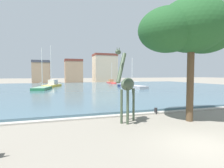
{
  "coord_description": "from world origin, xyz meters",
  "views": [
    {
      "loc": [
        -6.18,
        -6.12,
        3.14
      ],
      "look_at": [
        -0.8,
        10.58,
        2.2
      ],
      "focal_mm": 28.66,
      "sensor_mm": 36.0,
      "label": 1
    }
  ],
  "objects_px": {
    "sailboat_navy": "(122,85)",
    "sailboat_green": "(43,89)",
    "giraffe_statue": "(127,86)",
    "shade_tree": "(189,29)",
    "sailboat_yellow": "(51,85)",
    "mooring_bollard": "(156,111)",
    "sailboat_grey": "(131,87)",
    "sailboat_red": "(112,82)"
  },
  "relations": [
    {
      "from": "sailboat_green",
      "to": "shade_tree",
      "type": "height_order",
      "value": "sailboat_green"
    },
    {
      "from": "sailboat_navy",
      "to": "sailboat_green",
      "type": "distance_m",
      "value": 19.69
    },
    {
      "from": "giraffe_statue",
      "to": "sailboat_grey",
      "type": "relative_size",
      "value": 0.49
    },
    {
      "from": "sailboat_navy",
      "to": "mooring_bollard",
      "type": "relative_size",
      "value": 16.54
    },
    {
      "from": "sailboat_red",
      "to": "sailboat_yellow",
      "type": "relative_size",
      "value": 0.78
    },
    {
      "from": "sailboat_navy",
      "to": "sailboat_yellow",
      "type": "distance_m",
      "value": 17.06
    },
    {
      "from": "giraffe_statue",
      "to": "shade_tree",
      "type": "relative_size",
      "value": 0.59
    },
    {
      "from": "giraffe_statue",
      "to": "sailboat_yellow",
      "type": "height_order",
      "value": "sailboat_yellow"
    },
    {
      "from": "sailboat_navy",
      "to": "sailboat_green",
      "type": "height_order",
      "value": "sailboat_navy"
    },
    {
      "from": "sailboat_yellow",
      "to": "shade_tree",
      "type": "distance_m",
      "value": 34.82
    },
    {
      "from": "sailboat_yellow",
      "to": "mooring_bollard",
      "type": "height_order",
      "value": "sailboat_yellow"
    },
    {
      "from": "sailboat_grey",
      "to": "shade_tree",
      "type": "relative_size",
      "value": 1.2
    },
    {
      "from": "giraffe_statue",
      "to": "mooring_bollard",
      "type": "xyz_separation_m",
      "value": [
        3.14,
        1.58,
        -2.16
      ]
    },
    {
      "from": "sailboat_green",
      "to": "shade_tree",
      "type": "distance_m",
      "value": 28.77
    },
    {
      "from": "mooring_bollard",
      "to": "sailboat_green",
      "type": "bearing_deg",
      "value": 112.46
    },
    {
      "from": "sailboat_green",
      "to": "mooring_bollard",
      "type": "bearing_deg",
      "value": -67.54
    },
    {
      "from": "mooring_bollard",
      "to": "sailboat_grey",
      "type": "bearing_deg",
      "value": 70.45
    },
    {
      "from": "sailboat_navy",
      "to": "sailboat_grey",
      "type": "xyz_separation_m",
      "value": [
        -0.64,
        -7.51,
        0.01
      ]
    },
    {
      "from": "giraffe_statue",
      "to": "mooring_bollard",
      "type": "relative_size",
      "value": 9.46
    },
    {
      "from": "sailboat_navy",
      "to": "sailboat_yellow",
      "type": "height_order",
      "value": "sailboat_yellow"
    },
    {
      "from": "sailboat_grey",
      "to": "mooring_bollard",
      "type": "bearing_deg",
      "value": -109.55
    },
    {
      "from": "giraffe_statue",
      "to": "mooring_bollard",
      "type": "bearing_deg",
      "value": 26.68
    },
    {
      "from": "sailboat_grey",
      "to": "sailboat_green",
      "type": "distance_m",
      "value": 17.9
    },
    {
      "from": "sailboat_red",
      "to": "giraffe_statue",
      "type": "bearing_deg",
      "value": -106.54
    },
    {
      "from": "sailboat_green",
      "to": "sailboat_yellow",
      "type": "height_order",
      "value": "sailboat_yellow"
    },
    {
      "from": "mooring_bollard",
      "to": "sailboat_yellow",
      "type": "bearing_deg",
      "value": 105.14
    },
    {
      "from": "giraffe_statue",
      "to": "sailboat_navy",
      "type": "relative_size",
      "value": 0.57
    },
    {
      "from": "sailboat_yellow",
      "to": "sailboat_navy",
      "type": "bearing_deg",
      "value": -1.23
    },
    {
      "from": "sailboat_green",
      "to": "mooring_bollard",
      "type": "xyz_separation_m",
      "value": [
        9.78,
        -23.66,
        -0.18
      ]
    },
    {
      "from": "sailboat_green",
      "to": "sailboat_yellow",
      "type": "distance_m",
      "value": 7.19
    },
    {
      "from": "giraffe_statue",
      "to": "sailboat_red",
      "type": "distance_m",
      "value": 46.78
    },
    {
      "from": "shade_tree",
      "to": "mooring_bollard",
      "type": "relative_size",
      "value": 16.13
    },
    {
      "from": "sailboat_navy",
      "to": "sailboat_grey",
      "type": "relative_size",
      "value": 0.85
    },
    {
      "from": "sailboat_red",
      "to": "sailboat_yellow",
      "type": "height_order",
      "value": "sailboat_yellow"
    },
    {
      "from": "sailboat_navy",
      "to": "shade_tree",
      "type": "bearing_deg",
      "value": -103.36
    },
    {
      "from": "sailboat_navy",
      "to": "mooring_bollard",
      "type": "xyz_separation_m",
      "value": [
        -8.74,
        -30.33,
        -0.19
      ]
    },
    {
      "from": "giraffe_statue",
      "to": "sailboat_red",
      "type": "height_order",
      "value": "sailboat_red"
    },
    {
      "from": "sailboat_red",
      "to": "shade_tree",
      "type": "xyz_separation_m",
      "value": [
        -9.19,
        -45.63,
        5.65
      ]
    },
    {
      "from": "mooring_bollard",
      "to": "giraffe_statue",
      "type": "bearing_deg",
      "value": -153.32
    },
    {
      "from": "sailboat_grey",
      "to": "mooring_bollard",
      "type": "relative_size",
      "value": 19.37
    },
    {
      "from": "sailboat_yellow",
      "to": "sailboat_red",
      "type": "bearing_deg",
      "value": 34.16
    },
    {
      "from": "sailboat_navy",
      "to": "sailboat_red",
      "type": "relative_size",
      "value": 1.09
    }
  ]
}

